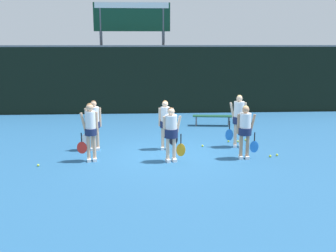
{
  "coord_description": "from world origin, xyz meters",
  "views": [
    {
      "loc": [
        -0.7,
        -11.85,
        3.46
      ],
      "look_at": [
        0.03,
        0.01,
        0.9
      ],
      "focal_mm": 42.0,
      "sensor_mm": 36.0,
      "label": 1
    }
  ],
  "objects_px": {
    "bench_courtside": "(213,117)",
    "tennis_ball_5": "(228,141)",
    "player_2": "(245,128)",
    "tennis_ball_3": "(277,155)",
    "tennis_ball_4": "(246,140)",
    "player_4": "(165,121)",
    "scoreboard": "(132,27)",
    "tennis_ball_1": "(38,165)",
    "tennis_ball_2": "(270,156)",
    "player_3": "(94,121)",
    "tennis_ball_0": "(203,146)",
    "tennis_ball_6": "(238,141)",
    "player_5": "(239,116)",
    "player_0": "(90,127)",
    "player_1": "(171,130)"
  },
  "relations": [
    {
      "from": "player_2",
      "to": "player_5",
      "type": "relative_size",
      "value": 0.92
    },
    {
      "from": "scoreboard",
      "to": "player_2",
      "type": "distance_m",
      "value": 9.99
    },
    {
      "from": "bench_courtside",
      "to": "player_4",
      "type": "height_order",
      "value": "player_4"
    },
    {
      "from": "player_1",
      "to": "player_5",
      "type": "relative_size",
      "value": 0.92
    },
    {
      "from": "bench_courtside",
      "to": "tennis_ball_2",
      "type": "bearing_deg",
      "value": -71.69
    },
    {
      "from": "player_5",
      "to": "tennis_ball_1",
      "type": "distance_m",
      "value": 6.46
    },
    {
      "from": "tennis_ball_2",
      "to": "tennis_ball_5",
      "type": "bearing_deg",
      "value": 115.28
    },
    {
      "from": "player_0",
      "to": "tennis_ball_0",
      "type": "xyz_separation_m",
      "value": [
        3.52,
        1.4,
        -0.99
      ]
    },
    {
      "from": "player_0",
      "to": "tennis_ball_6",
      "type": "height_order",
      "value": "player_0"
    },
    {
      "from": "bench_courtside",
      "to": "tennis_ball_5",
      "type": "relative_size",
      "value": 24.54
    },
    {
      "from": "tennis_ball_3",
      "to": "tennis_ball_5",
      "type": "height_order",
      "value": "same"
    },
    {
      "from": "player_5",
      "to": "tennis_ball_0",
      "type": "bearing_deg",
      "value": -171.35
    },
    {
      "from": "tennis_ball_4",
      "to": "tennis_ball_5",
      "type": "xyz_separation_m",
      "value": [
        -0.65,
        -0.16,
        -0.0
      ]
    },
    {
      "from": "player_1",
      "to": "player_4",
      "type": "relative_size",
      "value": 1.0
    },
    {
      "from": "player_3",
      "to": "tennis_ball_2",
      "type": "height_order",
      "value": "player_3"
    },
    {
      "from": "player_1",
      "to": "tennis_ball_4",
      "type": "distance_m",
      "value": 3.75
    },
    {
      "from": "player_2",
      "to": "tennis_ball_3",
      "type": "xyz_separation_m",
      "value": [
        1.09,
        0.2,
        -0.92
      ]
    },
    {
      "from": "tennis_ball_1",
      "to": "tennis_ball_2",
      "type": "bearing_deg",
      "value": 4.08
    },
    {
      "from": "bench_courtside",
      "to": "tennis_ball_0",
      "type": "xyz_separation_m",
      "value": [
        -0.92,
        -3.35,
        -0.34
      ]
    },
    {
      "from": "player_2",
      "to": "tennis_ball_6",
      "type": "height_order",
      "value": "player_2"
    },
    {
      "from": "bench_courtside",
      "to": "tennis_ball_6",
      "type": "height_order",
      "value": "bench_courtside"
    },
    {
      "from": "tennis_ball_5",
      "to": "tennis_ball_6",
      "type": "bearing_deg",
      "value": -2.76
    },
    {
      "from": "player_4",
      "to": "tennis_ball_2",
      "type": "relative_size",
      "value": 22.5
    },
    {
      "from": "player_3",
      "to": "tennis_ball_3",
      "type": "bearing_deg",
      "value": -15.63
    },
    {
      "from": "scoreboard",
      "to": "tennis_ball_0",
      "type": "distance_m",
      "value": 8.8
    },
    {
      "from": "bench_courtside",
      "to": "scoreboard",
      "type": "bearing_deg",
      "value": 136.91
    },
    {
      "from": "player_0",
      "to": "player_4",
      "type": "relative_size",
      "value": 1.07
    },
    {
      "from": "tennis_ball_1",
      "to": "tennis_ball_6",
      "type": "height_order",
      "value": "tennis_ball_1"
    },
    {
      "from": "player_2",
      "to": "tennis_ball_5",
      "type": "distance_m",
      "value": 2.18
    },
    {
      "from": "player_0",
      "to": "player_1",
      "type": "distance_m",
      "value": 2.36
    },
    {
      "from": "scoreboard",
      "to": "player_1",
      "type": "height_order",
      "value": "scoreboard"
    },
    {
      "from": "tennis_ball_5",
      "to": "tennis_ball_3",
      "type": "bearing_deg",
      "value": -57.16
    },
    {
      "from": "scoreboard",
      "to": "tennis_ball_4",
      "type": "relative_size",
      "value": 76.21
    },
    {
      "from": "bench_courtside",
      "to": "tennis_ball_6",
      "type": "relative_size",
      "value": 26.07
    },
    {
      "from": "player_1",
      "to": "player_5",
      "type": "xyz_separation_m",
      "value": [
        2.34,
        1.51,
        0.08
      ]
    },
    {
      "from": "tennis_ball_0",
      "to": "tennis_ball_6",
      "type": "distance_m",
      "value": 1.44
    },
    {
      "from": "bench_courtside",
      "to": "player_3",
      "type": "xyz_separation_m",
      "value": [
        -4.48,
        -3.52,
        0.59
      ]
    },
    {
      "from": "scoreboard",
      "to": "tennis_ball_4",
      "type": "distance_m",
      "value": 8.85
    },
    {
      "from": "scoreboard",
      "to": "bench_courtside",
      "type": "bearing_deg",
      "value": -49.62
    },
    {
      "from": "tennis_ball_0",
      "to": "tennis_ball_2",
      "type": "height_order",
      "value": "tennis_ball_2"
    },
    {
      "from": "tennis_ball_0",
      "to": "tennis_ball_3",
      "type": "relative_size",
      "value": 0.99
    },
    {
      "from": "tennis_ball_6",
      "to": "tennis_ball_5",
      "type": "bearing_deg",
      "value": 177.24
    },
    {
      "from": "tennis_ball_0",
      "to": "player_2",
      "type": "bearing_deg",
      "value": -53.24
    },
    {
      "from": "tennis_ball_0",
      "to": "tennis_ball_1",
      "type": "distance_m",
      "value": 5.29
    },
    {
      "from": "player_4",
      "to": "scoreboard",
      "type": "bearing_deg",
      "value": 104.6
    },
    {
      "from": "tennis_ball_1",
      "to": "tennis_ball_2",
      "type": "xyz_separation_m",
      "value": [
        6.85,
        0.49,
        0.0
      ]
    },
    {
      "from": "player_0",
      "to": "player_1",
      "type": "height_order",
      "value": "player_0"
    },
    {
      "from": "player_2",
      "to": "tennis_ball_4",
      "type": "height_order",
      "value": "player_2"
    },
    {
      "from": "player_5",
      "to": "tennis_ball_4",
      "type": "bearing_deg",
      "value": 70.46
    },
    {
      "from": "tennis_ball_2",
      "to": "scoreboard",
      "type": "bearing_deg",
      "value": 116.78
    }
  ]
}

